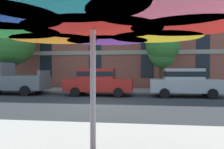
# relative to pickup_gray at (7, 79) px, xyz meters

# --- Properties ---
(ground_plane) EXTENTS (120.00, 120.00, 0.00)m
(ground_plane) POSITION_rel_pickup_gray_xyz_m (7.40, -3.70, -1.03)
(ground_plane) COLOR #2D3033
(sidewalk_far) EXTENTS (56.00, 3.60, 0.12)m
(sidewalk_far) POSITION_rel_pickup_gray_xyz_m (7.40, 3.10, -0.97)
(sidewalk_far) COLOR gray
(sidewalk_far) RESTS_ON ground
(pickup_gray) EXTENTS (5.10, 2.12, 2.20)m
(pickup_gray) POSITION_rel_pickup_gray_xyz_m (0.00, 0.00, 0.00)
(pickup_gray) COLOR slate
(pickup_gray) RESTS_ON ground
(sedan_red) EXTENTS (4.40, 1.98, 1.78)m
(sedan_red) POSITION_rel_pickup_gray_xyz_m (6.43, -0.00, -0.08)
(sedan_red) COLOR #B21E19
(sedan_red) RESTS_ON ground
(sedan_silver) EXTENTS (4.40, 1.98, 1.78)m
(sedan_silver) POSITION_rel_pickup_gray_xyz_m (11.94, -0.00, -0.08)
(sedan_silver) COLOR #A8AAB2
(sedan_silver) RESTS_ON ground
(street_tree_left) EXTENTS (4.12, 4.50, 6.15)m
(street_tree_left) POSITION_rel_pickup_gray_xyz_m (-1.39, 2.86, 3.16)
(street_tree_left) COLOR #4C3823
(street_tree_left) RESTS_ON ground
(street_tree_middle) EXTENTS (2.60, 2.60, 4.89)m
(street_tree_middle) POSITION_rel_pickup_gray_xyz_m (10.81, 3.19, 2.26)
(street_tree_middle) COLOR #4C3823
(street_tree_middle) RESTS_ON ground
(patio_umbrella) EXTENTS (3.09, 3.09, 2.57)m
(patio_umbrella) POSITION_rel_pickup_gray_xyz_m (8.89, -12.70, 1.29)
(patio_umbrella) COLOR silver
(patio_umbrella) RESTS_ON ground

